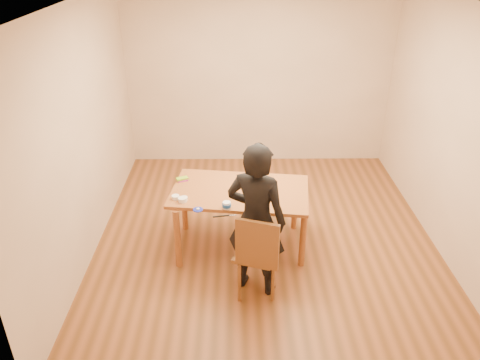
{
  "coord_description": "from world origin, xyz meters",
  "views": [
    {
      "loc": [
        -0.36,
        -4.71,
        3.26
      ],
      "look_at": [
        -0.31,
        -0.21,
        0.9
      ],
      "focal_mm": 35.0,
      "sensor_mm": 36.0,
      "label": 1
    }
  ],
  "objects_px": {
    "dining_chair": "(256,254)",
    "cake": "(255,179)",
    "dining_table": "(240,191)",
    "person": "(256,220)",
    "cake_plate": "(255,183)"
  },
  "relations": [
    {
      "from": "dining_chair",
      "to": "cake",
      "type": "distance_m",
      "value": 0.99
    },
    {
      "from": "dining_chair",
      "to": "dining_table",
      "type": "bearing_deg",
      "value": 119.04
    },
    {
      "from": "dining_table",
      "to": "cake",
      "type": "relative_size",
      "value": 7.05
    },
    {
      "from": "person",
      "to": "dining_chair",
      "type": "bearing_deg",
      "value": 111.07
    },
    {
      "from": "dining_table",
      "to": "dining_chair",
      "type": "distance_m",
      "value": 0.84
    },
    {
      "from": "dining_chair",
      "to": "cake",
      "type": "xyz_separation_m",
      "value": [
        0.02,
        0.92,
        0.35
      ]
    },
    {
      "from": "dining_table",
      "to": "person",
      "type": "height_order",
      "value": "person"
    },
    {
      "from": "cake_plate",
      "to": "dining_table",
      "type": "bearing_deg",
      "value": -139.69
    },
    {
      "from": "dining_chair",
      "to": "cake",
      "type": "bearing_deg",
      "value": 106.68
    },
    {
      "from": "cake_plate",
      "to": "person",
      "type": "relative_size",
      "value": 0.17
    },
    {
      "from": "cake_plate",
      "to": "cake",
      "type": "bearing_deg",
      "value": 90.0
    },
    {
      "from": "dining_table",
      "to": "cake",
      "type": "bearing_deg",
      "value": 47.54
    },
    {
      "from": "cake_plate",
      "to": "person",
      "type": "distance_m",
      "value": 0.88
    },
    {
      "from": "person",
      "to": "cake_plate",
      "type": "bearing_deg",
      "value": -70.41
    },
    {
      "from": "cake",
      "to": "person",
      "type": "distance_m",
      "value": 0.88
    }
  ]
}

